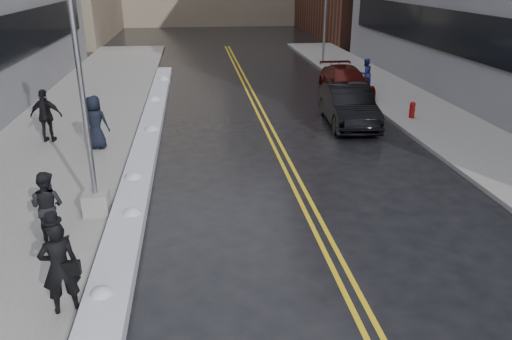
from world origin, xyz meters
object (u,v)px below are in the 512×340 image
object	(u,v)px
pedestrian_fedora	(59,267)
pedestrian_east	(365,74)
pedestrian_c	(95,122)
lamppost	(87,128)
pedestrian_b	(47,206)
car_maroon	(345,81)
fire_hydrant	(412,109)
pedestrian_d	(46,116)
car_black	(348,105)
traffic_signal	(325,16)

from	to	relation	value
pedestrian_fedora	pedestrian_east	size ratio (longest dim) A/B	1.15
pedestrian_c	lamppost	bearing A→B (deg)	112.77
lamppost	pedestrian_b	size ratio (longest dim) A/B	4.37
pedestrian_fedora	car_maroon	world-z (taller)	pedestrian_fedora
fire_hydrant	pedestrian_d	bearing A→B (deg)	-174.50
fire_hydrant	car_black	bearing A→B (deg)	-176.82
pedestrian_c	pedestrian_east	bearing A→B (deg)	-133.21
pedestrian_b	car_black	size ratio (longest dim) A/B	0.34
pedestrian_fedora	car_black	size ratio (longest dim) A/B	0.37
pedestrian_fedora	pedestrian_d	size ratio (longest dim) A/B	0.95
pedestrian_b	pedestrian_fedora	bearing A→B (deg)	127.15
fire_hydrant	traffic_signal	bearing A→B (deg)	92.05
traffic_signal	pedestrian_fedora	distance (m)	28.77
fire_hydrant	pedestrian_c	xyz separation A→B (m)	(-13.18, -2.51, 0.58)
lamppost	car_black	bearing A→B (deg)	40.11
traffic_signal	lamppost	bearing A→B (deg)	-118.21
pedestrian_d	pedestrian_east	world-z (taller)	pedestrian_d
traffic_signal	car_black	world-z (taller)	traffic_signal
fire_hydrant	car_black	size ratio (longest dim) A/B	0.14
traffic_signal	pedestrian_b	size ratio (longest dim) A/B	3.44
lamppost	pedestrian_fedora	size ratio (longest dim) A/B	4.00
pedestrian_b	pedestrian_d	distance (m)	8.06
lamppost	car_black	distance (m)	12.28
pedestrian_fedora	pedestrian_b	world-z (taller)	pedestrian_fedora
lamppost	pedestrian_fedora	distance (m)	4.42
car_black	car_maroon	distance (m)	5.63
pedestrian_d	pedestrian_east	bearing A→B (deg)	-148.06
car_maroon	lamppost	bearing A→B (deg)	-127.82
pedestrian_fedora	fire_hydrant	bearing A→B (deg)	-156.33
fire_hydrant	pedestrian_fedora	world-z (taller)	pedestrian_fedora
pedestrian_b	car_maroon	xyz separation A→B (m)	(11.66, 14.52, -0.28)
pedestrian_b	car_maroon	distance (m)	18.63
traffic_signal	pedestrian_d	bearing A→B (deg)	-133.46
lamppost	pedestrian_fedora	world-z (taller)	lamppost
car_maroon	pedestrian_east	bearing A→B (deg)	30.60
pedestrian_c	car_black	distance (m)	10.45
fire_hydrant	pedestrian_fedora	xyz separation A→B (m)	(-12.20, -12.18, 0.55)
pedestrian_c	car_maroon	xyz separation A→B (m)	(11.68, 7.76, -0.39)
fire_hydrant	pedestrian_b	xyz separation A→B (m)	(-13.16, -9.27, 0.47)
car_black	pedestrian_b	bearing A→B (deg)	-133.94
traffic_signal	pedestrian_east	distance (m)	8.36
fire_hydrant	car_maroon	xyz separation A→B (m)	(-1.50, 5.26, 0.20)
lamppost	fire_hydrant	size ratio (longest dim) A/B	10.45
pedestrian_c	pedestrian_d	world-z (taller)	pedestrian_d
lamppost	car_maroon	world-z (taller)	lamppost
traffic_signal	pedestrian_fedora	bearing A→B (deg)	-114.08
pedestrian_fedora	car_maroon	bearing A→B (deg)	-142.82
lamppost	pedestrian_d	bearing A→B (deg)	113.55
car_black	fire_hydrant	bearing A→B (deg)	7.41
pedestrian_b	pedestrian_d	world-z (taller)	pedestrian_d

